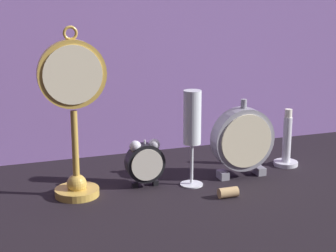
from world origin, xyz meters
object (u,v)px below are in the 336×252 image
at_px(pocket_watch_on_stand, 74,117).
at_px(champagne_flute, 192,125).
at_px(mantel_clock_silver, 243,140).
at_px(alarm_clock_twin_bell, 145,161).
at_px(wine_cork, 228,192).
at_px(brass_candlestick, 287,147).

xyz_separation_m(pocket_watch_on_stand, champagne_flute, (0.25, -0.02, -0.03)).
bearing_deg(mantel_clock_silver, alarm_clock_twin_bell, 177.14).
bearing_deg(wine_cork, champagne_flute, 115.55).
bearing_deg(champagne_flute, alarm_clock_twin_bell, 166.28).
distance_m(pocket_watch_on_stand, champagne_flute, 0.26).
height_order(alarm_clock_twin_bell, champagne_flute, champagne_flute).
distance_m(alarm_clock_twin_bell, champagne_flute, 0.13).
xyz_separation_m(mantel_clock_silver, wine_cork, (-0.09, -0.11, -0.08)).
height_order(champagne_flute, brass_candlestick, champagne_flute).
distance_m(mantel_clock_silver, wine_cork, 0.16).
xyz_separation_m(alarm_clock_twin_bell, champagne_flute, (0.10, -0.02, 0.08)).
distance_m(pocket_watch_on_stand, mantel_clock_silver, 0.39).
bearing_deg(mantel_clock_silver, pocket_watch_on_stand, 178.89).
bearing_deg(pocket_watch_on_stand, brass_candlestick, 3.47).
xyz_separation_m(pocket_watch_on_stand, wine_cork, (0.30, -0.12, -0.16)).
distance_m(mantel_clock_silver, champagne_flute, 0.14).
bearing_deg(pocket_watch_on_stand, alarm_clock_twin_bell, 1.55).
relative_size(mantel_clock_silver, wine_cork, 4.38).
bearing_deg(pocket_watch_on_stand, mantel_clock_silver, -1.11).
relative_size(alarm_clock_twin_bell, brass_candlestick, 0.76).
relative_size(pocket_watch_on_stand, wine_cork, 8.51).
height_order(pocket_watch_on_stand, champagne_flute, pocket_watch_on_stand).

